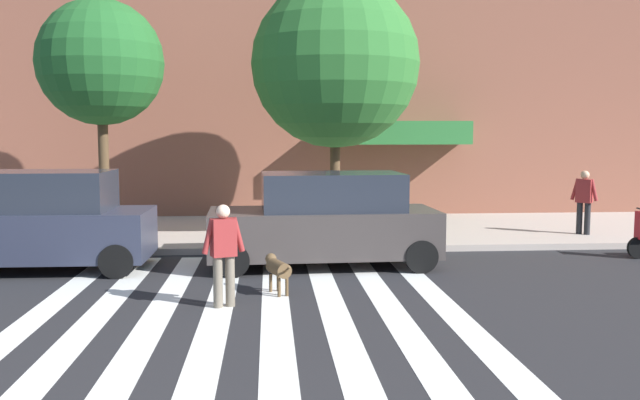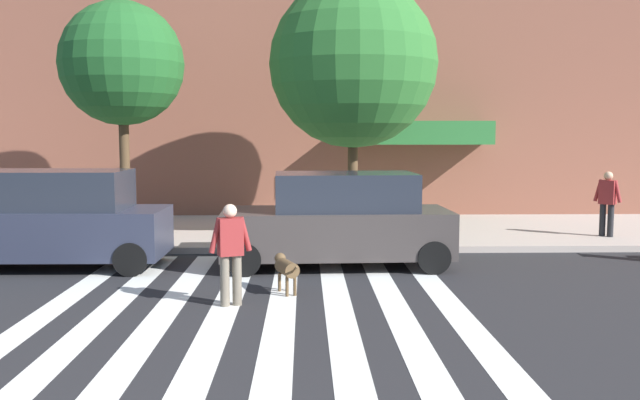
# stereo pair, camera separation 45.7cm
# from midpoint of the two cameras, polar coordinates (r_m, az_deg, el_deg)

# --- Properties ---
(ground_plane) EXTENTS (160.00, 160.00, 0.00)m
(ground_plane) POSITION_cam_midpoint_polar(r_m,az_deg,el_deg) (9.75, -10.63, -10.86)
(ground_plane) COLOR #232326
(sidewalk_far) EXTENTS (80.00, 6.00, 0.15)m
(sidewalk_far) POSITION_cam_midpoint_polar(r_m,az_deg,el_deg) (18.50, -6.14, -2.65)
(sidewalk_far) COLOR #B1A196
(sidewalk_far) RESTS_ON ground_plane
(crosswalk_stripes) EXTENTS (6.75, 11.43, 0.01)m
(crosswalk_stripes) POSITION_cam_midpoint_polar(r_m,az_deg,el_deg) (9.64, -4.84, -10.95)
(crosswalk_stripes) COLOR silver
(crosswalk_stripes) RESTS_ON ground_plane
(parked_car_behind_first) EXTENTS (4.91, 1.92, 2.00)m
(parked_car_behind_first) POSITION_cam_midpoint_polar(r_m,az_deg,el_deg) (14.75, -21.25, -1.62)
(parked_car_behind_first) COLOR #2A2E40
(parked_car_behind_first) RESTS_ON ground_plane
(parked_car_third_in_line) EXTENTS (4.71, 2.11, 1.94)m
(parked_car_third_in_line) POSITION_cam_midpoint_polar(r_m,az_deg,el_deg) (13.91, 2.53, -1.76)
(parked_car_third_in_line) COLOR #3D3634
(parked_car_third_in_line) RESTS_ON ground_plane
(street_tree_nearest) EXTENTS (3.13, 3.13, 5.91)m
(street_tree_nearest) POSITION_cam_midpoint_polar(r_m,az_deg,el_deg) (18.04, -15.67, 10.98)
(street_tree_nearest) COLOR #4C3823
(street_tree_nearest) RESTS_ON sidewalk_far
(street_tree_middle) EXTENTS (4.24, 4.24, 6.45)m
(street_tree_middle) POSITION_cam_midpoint_polar(r_m,az_deg,el_deg) (17.33, 3.59, 11.40)
(street_tree_middle) COLOR #4C3823
(street_tree_middle) RESTS_ON sidewalk_far
(pedestrian_dog_walker) EXTENTS (0.69, 0.36, 1.64)m
(pedestrian_dog_walker) POSITION_cam_midpoint_polar(r_m,az_deg,el_deg) (10.81, -6.37, -4.11)
(pedestrian_dog_walker) COLOR #6B6051
(pedestrian_dog_walker) RESTS_ON ground_plane
(dog_on_leash) EXTENTS (0.48, 0.95, 0.65)m
(dog_on_leash) POSITION_cam_midpoint_polar(r_m,az_deg,el_deg) (11.69, -1.77, -5.74)
(dog_on_leash) COLOR brown
(dog_on_leash) RESTS_ON ground_plane
(pedestrian_bystander) EXTENTS (0.56, 0.56, 1.64)m
(pedestrian_bystander) POSITION_cam_midpoint_polar(r_m,az_deg,el_deg) (18.48, 23.75, 0.01)
(pedestrian_bystander) COLOR black
(pedestrian_bystander) RESTS_ON sidewalk_far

